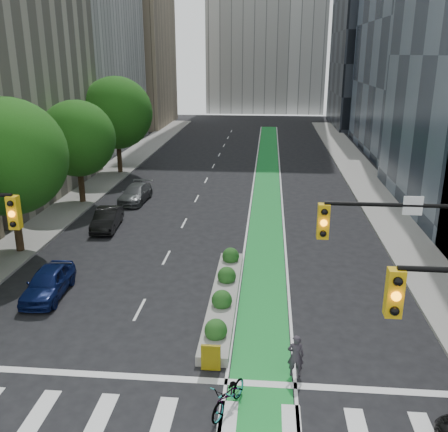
% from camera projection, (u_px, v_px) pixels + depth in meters
% --- Properties ---
extents(ground, '(160.00, 160.00, 0.00)m').
position_uv_depth(ground, '(168.00, 402.00, 16.40)').
color(ground, black).
rests_on(ground, ground).
extents(sidewalk_left, '(3.60, 90.00, 0.15)m').
position_uv_depth(sidewalk_left, '(87.00, 192.00, 41.06)').
color(sidewalk_left, gray).
rests_on(sidewalk_left, ground).
extents(sidewalk_right, '(3.60, 90.00, 0.15)m').
position_uv_depth(sidewalk_right, '(379.00, 199.00, 39.04)').
color(sidewalk_right, gray).
rests_on(sidewalk_right, ground).
extents(bike_lane_paint, '(2.20, 70.00, 0.01)m').
position_uv_depth(bike_lane_paint, '(267.00, 182.00, 44.55)').
color(bike_lane_paint, '#198A33').
rests_on(bike_lane_paint, ground).
extents(building_tan_far, '(14.00, 16.00, 26.00)m').
position_uv_depth(building_tan_far, '(121.00, 39.00, 76.56)').
color(building_tan_far, tan).
rests_on(building_tan_far, ground).
extents(building_dark_end, '(14.00, 18.00, 28.00)m').
position_uv_depth(building_dark_end, '(385.00, 32.00, 74.72)').
color(building_dark_end, black).
rests_on(building_dark_end, ground).
extents(tree_mid, '(6.40, 6.40, 8.78)m').
position_uv_depth(tree_mid, '(8.00, 157.00, 26.98)').
color(tree_mid, black).
rests_on(tree_mid, ground).
extents(tree_midfar, '(5.60, 5.60, 7.76)m').
position_uv_depth(tree_midfar, '(77.00, 139.00, 36.64)').
color(tree_midfar, black).
rests_on(tree_midfar, ground).
extents(tree_far, '(6.60, 6.60, 9.00)m').
position_uv_depth(tree_far, '(117.00, 113.00, 45.87)').
color(tree_far, black).
rests_on(tree_far, ground).
extents(median_planter, '(1.20, 10.26, 1.10)m').
position_uv_depth(median_planter, '(224.00, 295.00, 22.85)').
color(median_planter, gray).
rests_on(median_planter, ground).
extents(bicycle, '(1.48, 2.15, 1.07)m').
position_uv_depth(bicycle, '(229.00, 395.00, 15.88)').
color(bicycle, gray).
rests_on(bicycle, ground).
extents(cyclist, '(0.60, 0.40, 1.62)m').
position_uv_depth(cyclist, '(296.00, 356.00, 17.50)').
color(cyclist, '#322C35').
rests_on(cyclist, ground).
extents(parked_car_left_near, '(1.84, 4.12, 1.38)m').
position_uv_depth(parked_car_left_near, '(48.00, 282.00, 23.36)').
color(parked_car_left_near, '#0C1749').
rests_on(parked_car_left_near, ground).
extents(parked_car_left_mid, '(1.75, 4.16, 1.34)m').
position_uv_depth(parked_car_left_mid, '(107.00, 219.00, 32.44)').
color(parked_car_left_mid, black).
rests_on(parked_car_left_mid, ground).
extents(parked_car_left_far, '(2.03, 4.54, 1.29)m').
position_uv_depth(parked_car_left_far, '(135.00, 194.00, 38.36)').
color(parked_car_left_far, '#4F5153').
rests_on(parked_car_left_far, ground).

